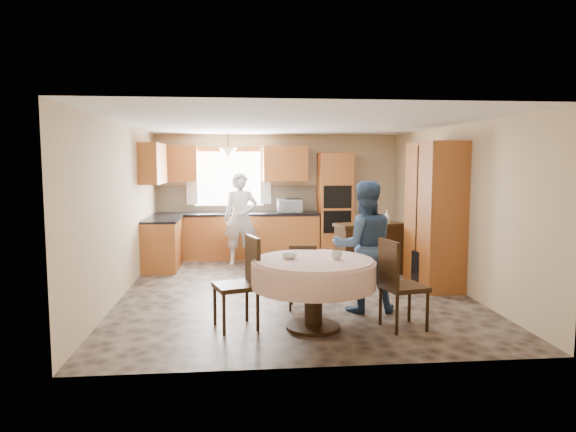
% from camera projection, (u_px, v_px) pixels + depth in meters
% --- Properties ---
extents(floor, '(5.00, 6.00, 0.01)m').
position_uv_depth(floor, '(293.00, 289.00, 7.84)').
color(floor, '#6C5A4C').
rests_on(floor, ground).
extents(ceiling, '(5.00, 6.00, 0.01)m').
position_uv_depth(ceiling, '(293.00, 124.00, 7.57)').
color(ceiling, white).
rests_on(ceiling, wall_back).
extents(wall_back, '(5.00, 0.02, 2.50)m').
position_uv_depth(wall_back, '(277.00, 195.00, 10.67)').
color(wall_back, tan).
rests_on(wall_back, floor).
extents(wall_front, '(5.00, 0.02, 2.50)m').
position_uv_depth(wall_front, '(327.00, 237.00, 4.74)').
color(wall_front, tan).
rests_on(wall_front, floor).
extents(wall_left, '(0.02, 6.00, 2.50)m').
position_uv_depth(wall_left, '(122.00, 209.00, 7.46)').
color(wall_left, tan).
rests_on(wall_left, floor).
extents(wall_right, '(0.02, 6.00, 2.50)m').
position_uv_depth(wall_right, '(453.00, 207.00, 7.95)').
color(wall_right, tan).
rests_on(wall_right, floor).
extents(window, '(1.40, 0.03, 1.10)m').
position_uv_depth(window, '(229.00, 179.00, 10.52)').
color(window, white).
rests_on(window, wall_back).
extents(curtain_left, '(0.22, 0.02, 1.15)m').
position_uv_depth(curtain_left, '(192.00, 176.00, 10.40)').
color(curtain_left, white).
rests_on(curtain_left, wall_back).
extents(curtain_right, '(0.22, 0.02, 1.15)m').
position_uv_depth(curtain_right, '(266.00, 176.00, 10.54)').
color(curtain_right, white).
rests_on(curtain_right, wall_back).
extents(base_cab_back, '(3.30, 0.60, 0.88)m').
position_uv_depth(base_cab_back, '(237.00, 236.00, 10.38)').
color(base_cab_back, '#CE7337').
rests_on(base_cab_back, floor).
extents(counter_back, '(3.30, 0.64, 0.04)m').
position_uv_depth(counter_back, '(237.00, 214.00, 10.33)').
color(counter_back, black).
rests_on(counter_back, base_cab_back).
extents(base_cab_left, '(0.60, 1.20, 0.88)m').
position_uv_depth(base_cab_left, '(163.00, 244.00, 9.36)').
color(base_cab_left, '#CE7337').
rests_on(base_cab_left, floor).
extents(counter_left, '(0.64, 1.20, 0.04)m').
position_uv_depth(counter_left, '(162.00, 219.00, 9.31)').
color(counter_left, black).
rests_on(counter_left, base_cab_left).
extents(backsplash, '(3.30, 0.02, 0.55)m').
position_uv_depth(backsplash, '(237.00, 199.00, 10.59)').
color(backsplash, tan).
rests_on(backsplash, wall_back).
extents(wall_cab_left, '(0.85, 0.33, 0.72)m').
position_uv_depth(wall_cab_left, '(176.00, 163.00, 10.25)').
color(wall_cab_left, '#C56831').
rests_on(wall_cab_left, wall_back).
extents(wall_cab_right, '(0.90, 0.33, 0.72)m').
position_uv_depth(wall_cab_right, '(285.00, 163.00, 10.46)').
color(wall_cab_right, '#C56831').
rests_on(wall_cab_right, wall_back).
extents(wall_cab_side, '(0.33, 1.20, 0.72)m').
position_uv_depth(wall_cab_side, '(153.00, 164.00, 9.19)').
color(wall_cab_side, '#C56831').
rests_on(wall_cab_side, wall_left).
extents(oven_tower, '(0.66, 0.62, 2.12)m').
position_uv_depth(oven_tower, '(335.00, 205.00, 10.50)').
color(oven_tower, '#CE7337').
rests_on(oven_tower, floor).
extents(oven_upper, '(0.56, 0.01, 0.45)m').
position_uv_depth(oven_upper, '(338.00, 197.00, 10.17)').
color(oven_upper, black).
rests_on(oven_upper, oven_tower).
extents(oven_lower, '(0.56, 0.01, 0.45)m').
position_uv_depth(oven_lower, '(337.00, 222.00, 10.22)').
color(oven_lower, black).
rests_on(oven_lower, oven_tower).
extents(pendant, '(0.36, 0.36, 0.18)m').
position_uv_depth(pendant, '(228.00, 153.00, 9.99)').
color(pendant, beige).
rests_on(pendant, ceiling).
extents(sideboard, '(1.26, 0.76, 0.84)m').
position_uv_depth(sideboard, '(369.00, 251.00, 8.82)').
color(sideboard, '#34210E').
rests_on(sideboard, floor).
extents(space_heater, '(0.46, 0.37, 0.57)m').
position_uv_depth(space_heater, '(428.00, 269.00, 7.97)').
color(space_heater, black).
rests_on(space_heater, floor).
extents(cupboard, '(0.59, 1.17, 2.24)m').
position_uv_depth(cupboard, '(435.00, 215.00, 7.94)').
color(cupboard, '#CE7337').
rests_on(cupboard, floor).
extents(dining_table, '(1.44, 1.44, 0.82)m').
position_uv_depth(dining_table, '(313.00, 274.00, 5.93)').
color(dining_table, '#34210E').
rests_on(dining_table, floor).
extents(chair_left, '(0.58, 0.58, 1.08)m').
position_uv_depth(chair_left, '(243.00, 278.00, 5.98)').
color(chair_left, '#34210E').
rests_on(chair_left, floor).
extents(chair_back, '(0.44, 0.44, 0.87)m').
position_uv_depth(chair_back, '(303.00, 274.00, 6.72)').
color(chair_back, '#34210E').
rests_on(chair_back, floor).
extents(chair_right, '(0.54, 0.54, 1.05)m').
position_uv_depth(chair_right, '(397.00, 280.00, 5.92)').
color(chair_right, '#34210E').
rests_on(chair_right, floor).
extents(framed_picture, '(0.06, 0.53, 0.44)m').
position_uv_depth(framed_picture, '(423.00, 182.00, 9.14)').
color(framed_picture, gold).
rests_on(framed_picture, wall_right).
extents(microwave, '(0.51, 0.36, 0.27)m').
position_uv_depth(microwave, '(289.00, 206.00, 10.37)').
color(microwave, silver).
rests_on(microwave, counter_back).
extents(person_sink, '(0.65, 0.44, 1.74)m').
position_uv_depth(person_sink, '(241.00, 219.00, 9.72)').
color(person_sink, silver).
rests_on(person_sink, floor).
extents(person_dining, '(0.83, 0.65, 1.70)m').
position_uv_depth(person_dining, '(364.00, 246.00, 6.63)').
color(person_dining, '#334C6F').
rests_on(person_dining, floor).
extents(bowl_sideboard, '(0.25, 0.25, 0.05)m').
position_uv_depth(bowl_sideboard, '(351.00, 225.00, 8.74)').
color(bowl_sideboard, '#B2B2B2').
rests_on(bowl_sideboard, sideboard).
extents(bottle_sideboard, '(0.13, 0.13, 0.28)m').
position_uv_depth(bottle_sideboard, '(387.00, 218.00, 8.79)').
color(bottle_sideboard, silver).
rests_on(bottle_sideboard, sideboard).
extents(cup_table, '(0.15, 0.15, 0.10)m').
position_uv_depth(cup_table, '(337.00, 255.00, 5.89)').
color(cup_table, '#B2B2B2').
rests_on(cup_table, dining_table).
extents(bowl_table, '(0.18, 0.18, 0.05)m').
position_uv_depth(bowl_table, '(290.00, 256.00, 5.94)').
color(bowl_table, '#B2B2B2').
rests_on(bowl_table, dining_table).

